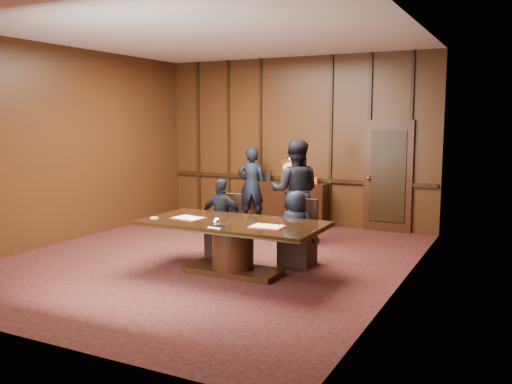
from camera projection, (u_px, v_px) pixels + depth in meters
room at (216, 150)px, 8.46m from camera, size 7.00×7.04×3.50m
sideboard at (290, 202)px, 11.41m from camera, size 1.60×0.45×1.54m
conference_table at (233, 238)px, 7.76m from camera, size 2.62×1.32×0.76m
folder_left at (189, 218)px, 7.94m from camera, size 0.50×0.40×0.02m
folder_right at (267, 227)px, 7.31m from camera, size 0.49×0.37×0.02m
inkstand at (217, 223)px, 7.32m from camera, size 0.20×0.14×0.12m
notepad at (154, 218)px, 7.97m from camera, size 0.10×0.07×0.01m
chair_left at (224, 237)px, 8.86m from camera, size 0.53×0.53×0.99m
chair_right at (298, 245)px, 8.28m from camera, size 0.49×0.49×0.99m
signatory_left at (222, 218)px, 8.74m from camera, size 0.77×0.39×1.26m
signatory_right at (296, 228)px, 8.17m from camera, size 0.57×0.37×1.15m
witness_left at (252, 185)px, 11.47m from camera, size 0.70×0.59×1.63m
witness_right at (295, 191)px, 9.67m from camera, size 1.07×0.94×1.86m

